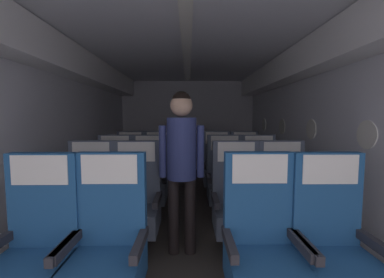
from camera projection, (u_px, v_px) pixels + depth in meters
The scene contains 19 objects.
ground at pixel (187, 218), 3.35m from camera, with size 3.53×6.55×0.02m, color #3D3833.
fuselage_shell at pixel (187, 96), 3.48m from camera, with size 3.41×6.20×2.29m.
seat_a_left_window at pixel (36, 252), 1.63m from camera, with size 0.50×0.47×1.09m.
seat_a_left_aisle at pixel (107, 250), 1.66m from camera, with size 0.50×0.47×1.09m.
seat_a_right_aisle at pixel (334, 250), 1.65m from camera, with size 0.50×0.47×1.09m.
seat_a_right_window at pixel (262, 249), 1.67m from camera, with size 0.50×0.47×1.09m.
seat_b_left_window at pixel (89, 204), 2.53m from camera, with size 0.50×0.47×1.09m.
seat_b_left_aisle at pixel (136, 204), 2.52m from camera, with size 0.50×0.47×1.09m.
seat_b_right_aisle at pixel (284, 204), 2.54m from camera, with size 0.50×0.47×1.09m.
seat_b_right_window at pixel (237, 205), 2.52m from camera, with size 0.50×0.47×1.09m.
seat_c_left_window at pixel (114, 182), 3.39m from camera, with size 0.50×0.47×1.09m.
seat_c_left_aisle at pixel (149, 182), 3.39m from camera, with size 0.50×0.47×1.09m.
seat_c_right_aisle at pixel (260, 182), 3.39m from camera, with size 0.50×0.47×1.09m.
seat_c_right_window at pixel (225, 182), 3.40m from camera, with size 0.50×0.47×1.09m.
seat_d_left_window at pixel (130, 169), 4.26m from camera, with size 0.50×0.47×1.09m.
seat_d_left_aisle at pixel (158, 169), 4.27m from camera, with size 0.50×0.47×1.09m.
seat_d_right_aisle at pixel (245, 169), 4.27m from camera, with size 0.50×0.47×1.09m.
seat_d_right_window at pixel (217, 169), 4.26m from camera, with size 0.50×0.47×1.09m.
flight_attendant at pixel (182, 155), 2.40m from camera, with size 0.43×0.28×1.57m.
Camera 1 is at (0.02, -0.18, 1.33)m, focal length 23.52 mm.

